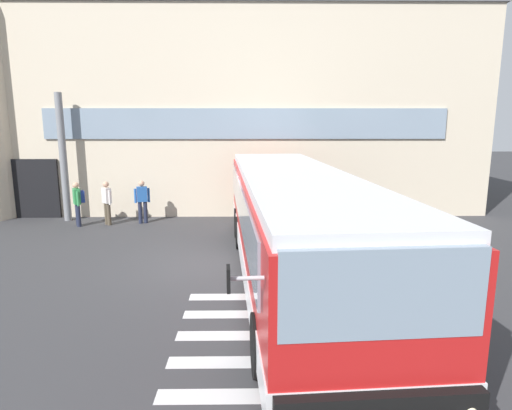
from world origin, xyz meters
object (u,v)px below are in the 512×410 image
object	(u,v)px
bus_main_foreground	(293,227)
passenger_by_doorway	(107,201)
passenger_near_column	(78,201)
passenger_at_curb_edge	(142,200)
entry_support_column	(63,158)

from	to	relation	value
bus_main_foreground	passenger_by_doorway	xyz separation A→B (m)	(-6.50, 5.88, -0.41)
passenger_near_column	passenger_by_doorway	xyz separation A→B (m)	(1.02, 0.19, -0.03)
passenger_near_column	passenger_at_curb_edge	distance (m)	2.34
passenger_by_doorway	passenger_near_column	bearing A→B (deg)	-169.32
passenger_by_doorway	passenger_at_curb_edge	world-z (taller)	same
bus_main_foreground	passenger_at_curb_edge	bearing A→B (deg)	130.42
entry_support_column	bus_main_foreground	distance (m)	10.73
passenger_near_column	bus_main_foreground	bearing A→B (deg)	-37.11
entry_support_column	passenger_at_curb_edge	world-z (taller)	entry_support_column
passenger_near_column	passenger_at_curb_edge	bearing A→B (deg)	10.94
entry_support_column	passenger_near_column	distance (m)	1.98
passenger_by_doorway	passenger_at_curb_edge	distance (m)	1.30
bus_main_foreground	passenger_by_doorway	bearing A→B (deg)	137.87
bus_main_foreground	passenger_by_doorway	world-z (taller)	bus_main_foreground
entry_support_column	passenger_at_curb_edge	xyz separation A→B (m)	(3.12, -0.52, -1.56)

